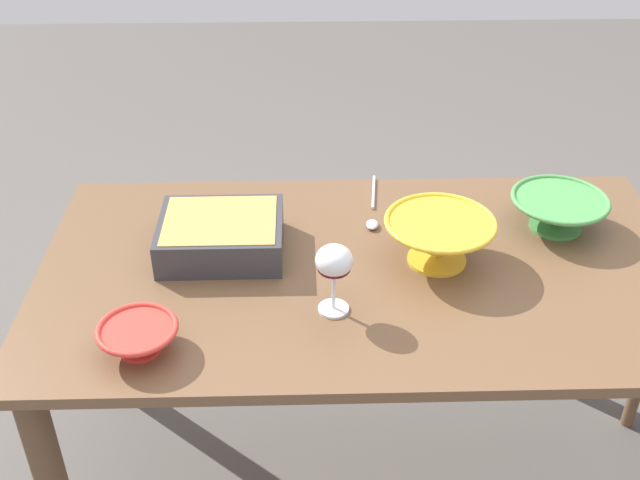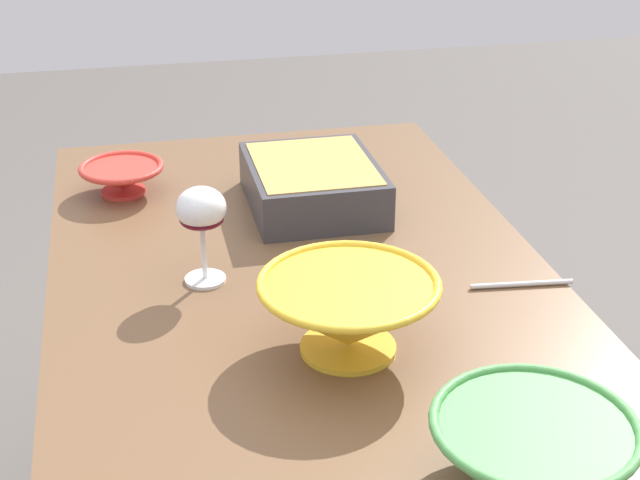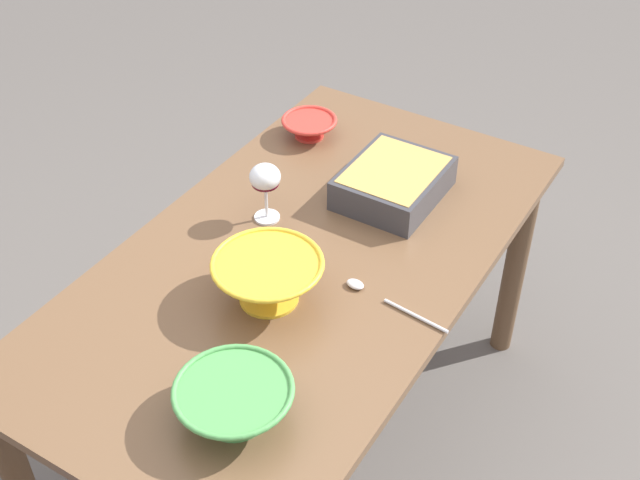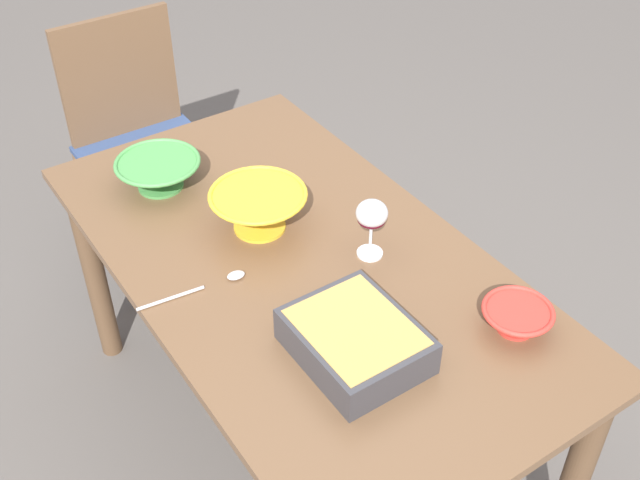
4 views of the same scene
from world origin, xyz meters
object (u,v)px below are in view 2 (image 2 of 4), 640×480
object	(u,v)px
mixing_bowl	(532,448)
wine_glass	(201,214)
small_bowl	(122,177)
serving_spoon	(456,286)
serving_bowl	(349,312)
casserole_dish	(313,182)
dining_table	(312,357)

from	to	relation	value
mixing_bowl	wine_glass	bearing A→B (deg)	28.81
small_bowl	serving_spoon	size ratio (longest dim) A/B	0.60
small_bowl	serving_bowl	bearing A→B (deg)	-155.50
mixing_bowl	serving_bowl	world-z (taller)	serving_bowl
wine_glass	casserole_dish	xyz separation A→B (m)	(0.25, -0.23, -0.07)
dining_table	serving_bowl	world-z (taller)	serving_bowl
mixing_bowl	serving_spoon	distance (m)	0.45
mixing_bowl	serving_bowl	size ratio (longest dim) A/B	0.93
casserole_dish	serving_bowl	xyz separation A→B (m)	(-0.50, 0.06, 0.01)
wine_glass	small_bowl	distance (m)	0.41
serving_bowl	serving_spoon	world-z (taller)	serving_bowl
wine_glass	mixing_bowl	size ratio (longest dim) A/B	0.68
small_bowl	serving_bowl	xyz separation A→B (m)	(-0.63, -0.29, 0.03)
small_bowl	serving_bowl	distance (m)	0.69
serving_spoon	wine_glass	bearing A→B (deg)	73.14
wine_glass	serving_bowl	xyz separation A→B (m)	(-0.24, -0.17, -0.06)
mixing_bowl	casserole_dish	bearing A→B (deg)	5.53
dining_table	mixing_bowl	size ratio (longest dim) A/B	6.31
dining_table	serving_bowl	size ratio (longest dim) A/B	5.89
dining_table	serving_bowl	xyz separation A→B (m)	(-0.17, -0.02, 0.18)
casserole_dish	small_bowl	world-z (taller)	casserole_dish
serving_bowl	serving_spoon	distance (m)	0.25
small_bowl	serving_spoon	xyz separation A→B (m)	(-0.50, -0.49, -0.03)
mixing_bowl	small_bowl	bearing A→B (deg)	24.06
wine_glass	small_bowl	world-z (taller)	wine_glass
dining_table	casserole_dish	size ratio (longest dim) A/B	5.23
wine_glass	small_bowl	size ratio (longest dim) A/B	0.99
mixing_bowl	serving_bowl	xyz separation A→B (m)	(0.31, 0.13, 0.01)
serving_bowl	serving_spoon	bearing A→B (deg)	-57.70
wine_glass	serving_bowl	world-z (taller)	wine_glass
wine_glass	mixing_bowl	distance (m)	0.64
dining_table	wine_glass	world-z (taller)	wine_glass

